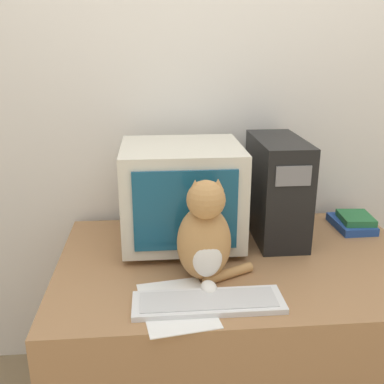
# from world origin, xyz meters

# --- Properties ---
(wall_back) EXTENTS (7.00, 0.05, 2.50)m
(wall_back) POSITION_xyz_m (0.00, 0.92, 1.25)
(wall_back) COLOR silver
(wall_back) RESTS_ON ground_plane
(desk) EXTENTS (1.34, 0.85, 0.73)m
(desk) POSITION_xyz_m (0.00, 0.43, 0.36)
(desk) COLOR #9E7047
(desk) RESTS_ON ground_plane
(crt_monitor) EXTENTS (0.45, 0.41, 0.40)m
(crt_monitor) POSITION_xyz_m (-0.20, 0.59, 0.93)
(crt_monitor) COLOR beige
(crt_monitor) RESTS_ON desk
(computer_tower) EXTENTS (0.18, 0.40, 0.41)m
(computer_tower) POSITION_xyz_m (0.18, 0.63, 0.93)
(computer_tower) COLOR black
(computer_tower) RESTS_ON desk
(keyboard) EXTENTS (0.47, 0.14, 0.02)m
(keyboard) POSITION_xyz_m (-0.15, 0.13, 0.74)
(keyboard) COLOR silver
(keyboard) RESTS_ON desk
(cat) EXTENTS (0.27, 0.23, 0.36)m
(cat) POSITION_xyz_m (-0.15, 0.29, 0.88)
(cat) COLOR #B7844C
(cat) RESTS_ON desk
(book_stack) EXTENTS (0.16, 0.21, 0.06)m
(book_stack) POSITION_xyz_m (0.54, 0.67, 0.76)
(book_stack) COLOR #234793
(book_stack) RESTS_ON desk
(pen) EXTENTS (0.14, 0.02, 0.01)m
(pen) POSITION_xyz_m (-0.24, 0.21, 0.73)
(pen) COLOR maroon
(pen) RESTS_ON desk
(paper_sheet) EXTENTS (0.25, 0.32, 0.00)m
(paper_sheet) POSITION_xyz_m (-0.25, 0.14, 0.73)
(paper_sheet) COLOR white
(paper_sheet) RESTS_ON desk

